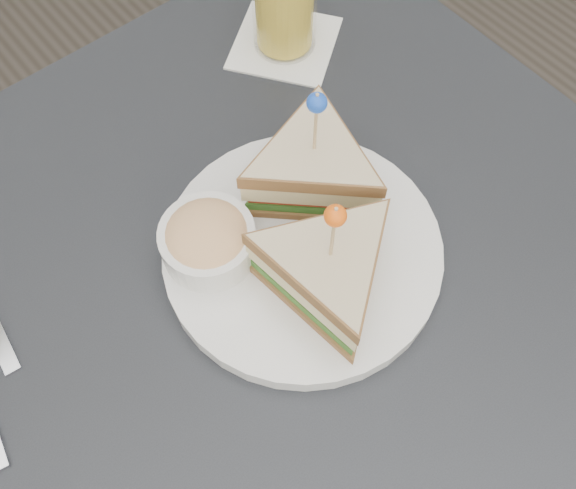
{
  "coord_description": "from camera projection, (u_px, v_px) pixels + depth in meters",
  "views": [
    {
      "loc": [
        -0.17,
        -0.21,
        1.32
      ],
      "look_at": [
        0.01,
        0.01,
        0.8
      ],
      "focal_mm": 40.0,
      "sensor_mm": 36.0,
      "label": 1
    }
  ],
  "objects": [
    {
      "name": "ground_plane",
      "position": [
        287.0,
        439.0,
        1.29
      ],
      "size": [
        3.5,
        3.5,
        0.0
      ],
      "primitive_type": "plane",
      "color": "#3F3833"
    },
    {
      "name": "table",
      "position": [
        287.0,
        311.0,
        0.7
      ],
      "size": [
        0.8,
        0.8,
        0.75
      ],
      "color": "black",
      "rests_on": "ground"
    },
    {
      "name": "plate_meal",
      "position": [
        305.0,
        228.0,
        0.61
      ],
      "size": [
        0.31,
        0.31,
        0.16
      ],
      "rotation": [
        0.0,
        0.0,
        0.11
      ],
      "color": "white",
      "rests_on": "table"
    }
  ]
}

